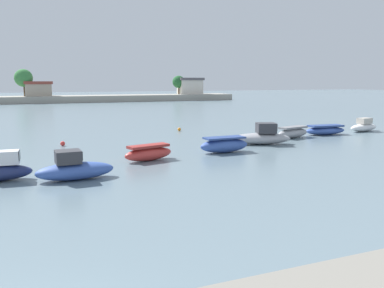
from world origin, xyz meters
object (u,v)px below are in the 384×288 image
object	(u,v)px
moored_boat_8	(325,130)
mooring_buoy_0	(179,129)
moored_boat_4	(149,153)
moored_boat_3	(74,169)
moored_boat_7	(293,132)
moored_boat_6	(262,137)
moored_boat_9	(364,126)
moored_boat_5	(224,145)
mooring_buoy_1	(63,144)

from	to	relation	value
moored_boat_8	mooring_buoy_0	distance (m)	15.41
moored_boat_4	moored_boat_3	bearing A→B (deg)	-160.19
moored_boat_4	moored_boat_7	bearing A→B (deg)	4.31
moored_boat_6	moored_boat_9	xyz separation A→B (m)	(15.17, 3.53, -0.11)
moored_boat_5	moored_boat_8	size ratio (longest dim) A/B	0.87
moored_boat_7	moored_boat_9	size ratio (longest dim) A/B	0.99
moored_boat_7	moored_boat_4	bearing A→B (deg)	-175.57
moored_boat_9	mooring_buoy_1	world-z (taller)	moored_boat_9
moored_boat_9	mooring_buoy_0	xyz separation A→B (m)	(-18.56, 7.97, -0.37)
moored_boat_4	moored_boat_6	bearing A→B (deg)	1.41
moored_boat_7	mooring_buoy_0	world-z (taller)	moored_boat_7
moored_boat_4	mooring_buoy_1	world-z (taller)	moored_boat_4
moored_boat_5	mooring_buoy_0	size ratio (longest dim) A/B	10.90
mooring_buoy_0	moored_boat_4	bearing A→B (deg)	-117.82
moored_boat_4	moored_boat_5	size ratio (longest dim) A/B	0.95
moored_boat_3	moored_boat_9	xyz separation A→B (m)	(31.68, 10.41, -0.07)
moored_boat_6	moored_boat_3	bearing A→B (deg)	-138.76
mooring_buoy_1	mooring_buoy_0	bearing A→B (deg)	24.65
moored_boat_3	moored_boat_5	size ratio (longest dim) A/B	1.08
moored_boat_3	moored_boat_9	distance (m)	33.35
moored_boat_7	moored_boat_6	bearing A→B (deg)	-169.40
moored_boat_8	moored_boat_9	world-z (taller)	moored_boat_9
moored_boat_3	mooring_buoy_1	distance (m)	12.54
moored_boat_5	moored_boat_6	world-z (taller)	moored_boat_6
moored_boat_8	moored_boat_6	bearing A→B (deg)	-157.82
moored_boat_9	mooring_buoy_0	distance (m)	20.21
moored_boat_6	moored_boat_7	xyz separation A→B (m)	(4.95, 2.32, -0.14)
moored_boat_8	mooring_buoy_1	distance (m)	25.75
moored_boat_5	moored_boat_9	bearing A→B (deg)	15.02
moored_boat_9	moored_boat_6	bearing A→B (deg)	-176.46
moored_boat_3	moored_boat_5	world-z (taller)	moored_boat_3
moored_boat_7	moored_boat_8	distance (m)	4.54
moored_boat_4	mooring_buoy_0	world-z (taller)	moored_boat_4
moored_boat_7	moored_boat_8	bearing A→B (deg)	-6.20
moored_boat_5	moored_boat_3	bearing A→B (deg)	-159.97
moored_boat_6	mooring_buoy_0	world-z (taller)	moored_boat_6
moored_boat_3	mooring_buoy_0	xyz separation A→B (m)	(13.12, 18.39, -0.43)
moored_boat_4	moored_boat_8	size ratio (longest dim) A/B	0.83
moored_boat_8	mooring_buoy_1	size ratio (longest dim) A/B	11.55
moored_boat_4	moored_boat_9	size ratio (longest dim) A/B	0.91
moored_boat_7	moored_boat_8	world-z (taller)	moored_boat_7
moored_boat_3	moored_boat_4	size ratio (longest dim) A/B	1.13
mooring_buoy_0	mooring_buoy_1	size ratio (longest dim) A/B	0.93
moored_boat_3	moored_boat_7	size ratio (longest dim) A/B	1.05
moored_boat_7	mooring_buoy_0	size ratio (longest dim) A/B	11.22
moored_boat_5	moored_boat_9	size ratio (longest dim) A/B	0.96
moored_boat_7	mooring_buoy_0	xyz separation A→B (m)	(-8.34, 9.18, -0.34)
moored_boat_3	moored_boat_6	world-z (taller)	moored_boat_6
moored_boat_4	moored_boat_9	xyz separation A→B (m)	(26.33, 6.74, 0.03)
moored_boat_4	moored_boat_9	bearing A→B (deg)	-0.28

